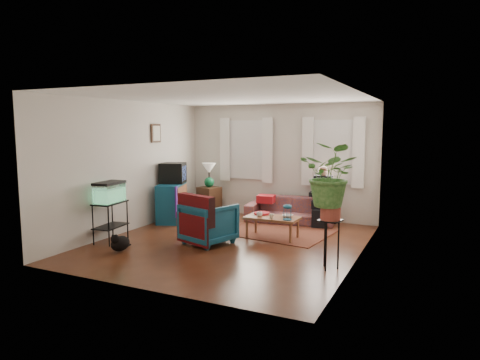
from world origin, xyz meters
The scene contains 31 objects.
floor centered at (0.00, 0.00, 0.00)m, with size 4.50×5.00×0.01m, color #4F2B14.
ceiling centered at (0.00, 0.00, 2.60)m, with size 4.50×5.00×0.01m, color white.
wall_back centered at (0.00, 2.50, 1.30)m, with size 4.50×0.01×2.60m, color silver.
wall_front centered at (0.00, -2.50, 1.30)m, with size 4.50×0.01×2.60m, color silver.
wall_left centered at (-2.25, 0.00, 1.30)m, with size 0.01×5.00×2.60m, color silver.
wall_right centered at (2.25, 0.00, 1.30)m, with size 0.01×5.00×2.60m, color silver.
window_left centered at (-0.80, 2.48, 1.55)m, with size 1.08×0.04×1.38m, color white.
window_right centered at (1.25, 2.48, 1.55)m, with size 1.08×0.04×1.38m, color white.
curtains_left centered at (-0.80, 2.40, 1.55)m, with size 1.36×0.06×1.50m, color white.
curtains_right centered at (1.25, 2.40, 1.55)m, with size 1.36×0.06×1.50m, color white.
picture_frame centered at (-2.21, 0.85, 1.95)m, with size 0.04×0.32×0.40m, color #3D2616.
area_rug centered at (0.50, 1.13, 0.01)m, with size 2.00×1.60×0.01m, color brown.
sofa centered at (0.44, 2.05, 0.37)m, with size 1.91×0.75×0.75m, color brown.
seated_person centered at (1.12, 2.13, 0.57)m, with size 0.48×0.59×1.14m, color black, non-canonical shape.
side_table centered at (-1.65, 2.14, 0.32)m, with size 0.44×0.44×0.65m, color #402E18.
table_lamp centered at (-1.65, 2.14, 0.92)m, with size 0.33×0.33×0.59m, color white, non-canonical shape.
dresser centered at (-1.99, 1.05, 0.42)m, with size 0.47×0.94×0.85m, color #12516E.
crt_tv centered at (-2.00, 1.14, 1.07)m, with size 0.52×0.47×0.45m, color black.
aquarium_stand centered at (-2.00, -0.88, 0.37)m, with size 0.37×0.65×0.73m, color black.
aquarium centered at (-2.00, -0.88, 0.92)m, with size 0.33×0.60×0.38m, color #7FD899.
black_cat centered at (-1.43, -1.29, 0.16)m, with size 0.25×0.39×0.33m, color black.
armchair centered at (-0.34, -0.20, 0.41)m, with size 0.79×0.74×0.81m, color navy.
serape_throw centered at (-0.44, -0.50, 0.58)m, with size 0.82×0.19×0.67m, color #9E0A0A.
coffee_table centered at (0.57, 0.62, 0.21)m, with size 0.99×0.54×0.41m, color brown.
cup_a centered at (0.34, 0.54, 0.45)m, with size 0.11×0.11×0.09m, color white.
cup_b centered at (0.61, 0.46, 0.45)m, with size 0.09×0.09×0.08m, color beige.
bowl centered at (0.84, 0.71, 0.43)m, with size 0.19×0.19×0.05m, color white.
snack_tray centered at (0.30, 0.76, 0.43)m, with size 0.31×0.31×0.04m, color #B21414.
birdcage centered at (0.91, 0.49, 0.55)m, with size 0.16×0.16×0.29m, color #115B6B, non-canonical shape.
plant_stand centered at (1.96, -0.67, 0.37)m, with size 0.31×0.31×0.74m, color black.
potted_plant centered at (1.96, -0.67, 1.25)m, with size 0.84×0.73×0.94m, color #599947.
Camera 1 is at (3.39, -6.75, 2.07)m, focal length 32.00 mm.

